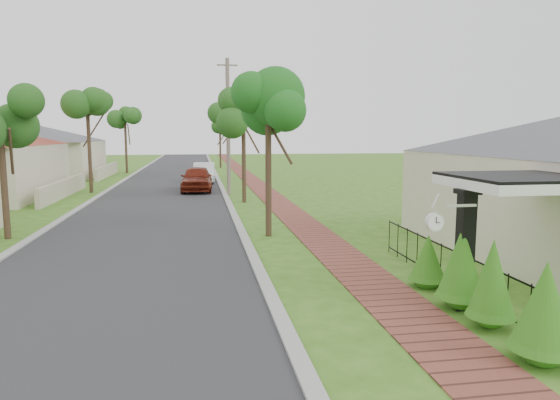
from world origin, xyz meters
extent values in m
plane|color=#356618|center=(0.00, 0.00, 0.00)|extent=(160.00, 160.00, 0.00)
cube|color=#28282B|center=(-3.00, 20.00, 0.00)|extent=(7.00, 120.00, 0.02)
cube|color=#9E9E99|center=(0.65, 20.00, 0.00)|extent=(0.30, 120.00, 0.10)
cube|color=#9E9E99|center=(-6.65, 20.00, 0.00)|extent=(0.30, 120.00, 0.10)
cube|color=brown|center=(3.25, 20.00, 0.00)|extent=(1.50, 120.00, 0.03)
cube|color=white|center=(5.85, -1.00, 2.62)|extent=(2.90, 2.60, 0.20)
cube|color=black|center=(5.85, -1.00, 2.75)|extent=(2.90, 2.60, 0.06)
cube|color=black|center=(4.55, -1.00, 1.26)|extent=(0.30, 0.30, 2.52)
cube|color=black|center=(4.55, -1.00, 0.12)|extent=(0.48, 0.48, 0.24)
cube|color=black|center=(4.55, -1.00, 2.46)|extent=(0.42, 0.42, 0.10)
cube|color=black|center=(4.90, 0.00, 0.95)|extent=(0.03, 8.00, 0.03)
cube|color=black|center=(4.90, 0.00, 0.15)|extent=(0.03, 8.00, 0.03)
cylinder|color=black|center=(4.90, -3.33, 0.50)|extent=(0.02, 0.02, 1.00)
cylinder|color=black|center=(4.90, -2.67, 0.50)|extent=(0.02, 0.02, 1.00)
cylinder|color=black|center=(4.90, -2.00, 0.50)|extent=(0.02, 0.02, 1.00)
cylinder|color=black|center=(4.90, -1.33, 0.50)|extent=(0.02, 0.02, 1.00)
cylinder|color=black|center=(4.90, -0.67, 0.50)|extent=(0.02, 0.02, 1.00)
cylinder|color=black|center=(4.90, 0.00, 0.50)|extent=(0.02, 0.02, 1.00)
cylinder|color=black|center=(4.90, 0.67, 0.50)|extent=(0.02, 0.02, 1.00)
cylinder|color=black|center=(4.90, 1.33, 0.50)|extent=(0.02, 0.02, 1.00)
cylinder|color=black|center=(4.90, 2.00, 0.50)|extent=(0.02, 0.02, 1.00)
cylinder|color=black|center=(4.90, 2.67, 0.50)|extent=(0.02, 0.02, 1.00)
cylinder|color=black|center=(4.90, 3.33, 0.50)|extent=(0.02, 0.02, 1.00)
cylinder|color=black|center=(4.90, 4.00, 0.50)|extent=(0.02, 0.02, 1.00)
cylinder|color=#382619|center=(1.50, 16.00, 2.27)|extent=(0.22, 0.22, 4.55)
sphere|color=#124616|center=(1.50, 16.00, 4.68)|extent=(1.70, 1.70, 1.70)
cylinder|color=#382619|center=(1.50, 30.00, 2.45)|extent=(0.22, 0.22, 4.90)
sphere|color=#124616|center=(1.50, 30.00, 5.04)|extent=(1.70, 1.70, 1.70)
cylinder|color=#382619|center=(1.50, 44.00, 2.10)|extent=(0.22, 0.22, 4.20)
sphere|color=#124616|center=(1.50, 44.00, 4.32)|extent=(1.70, 1.70, 1.70)
cylinder|color=#382619|center=(-7.50, 8.00, 1.92)|extent=(0.22, 0.22, 3.85)
sphere|color=#124616|center=(-7.50, 8.00, 3.96)|extent=(1.60, 1.60, 1.60)
cylinder|color=#382619|center=(-7.50, 22.00, 2.45)|extent=(0.22, 0.22, 4.90)
sphere|color=#124616|center=(-7.50, 22.00, 5.04)|extent=(1.70, 1.70, 1.70)
cylinder|color=#382619|center=(-7.50, 38.00, 2.27)|extent=(0.22, 0.22, 4.55)
sphere|color=#124616|center=(-7.50, 38.00, 4.68)|extent=(1.70, 1.70, 1.70)
sphere|color=#295F13|center=(4.45, -3.60, 0.36)|extent=(0.82, 0.82, 0.82)
cone|color=#295F13|center=(4.45, -3.60, 1.01)|extent=(0.93, 0.93, 1.31)
sphere|color=#295F13|center=(4.45, -2.17, 0.37)|extent=(0.70, 0.70, 0.70)
cone|color=#295F13|center=(4.45, -2.17, 1.04)|extent=(0.79, 0.79, 1.35)
sphere|color=#295F13|center=(4.45, -1.07, 0.38)|extent=(0.79, 0.79, 0.79)
cone|color=#295F13|center=(4.45, -1.07, 1.07)|extent=(0.90, 0.90, 1.39)
sphere|color=#295F13|center=(4.45, 0.45, 0.27)|extent=(0.69, 0.69, 0.69)
cone|color=#295F13|center=(4.45, 0.45, 0.77)|extent=(0.79, 0.79, 1.00)
cube|color=#BFB299|center=(-8.60, 20.00, 0.50)|extent=(0.25, 10.00, 1.00)
cube|color=beige|center=(-15.00, 34.00, 1.50)|extent=(11.00, 10.00, 3.00)
pyramid|color=#4C4C51|center=(-15.00, 34.00, 3.80)|extent=(15.56, 15.56, 1.60)
cube|color=#BFB299|center=(-8.60, 34.00, 0.50)|extent=(0.25, 10.00, 1.00)
imported|color=maroon|center=(-1.00, 21.66, 0.80)|extent=(2.07, 4.75, 1.59)
imported|color=white|center=(-0.46, 27.28, 0.74)|extent=(1.70, 4.51, 1.47)
cylinder|color=#382619|center=(1.55, 7.00, 2.24)|extent=(0.22, 0.22, 4.47)
sphere|color=#20681E|center=(1.55, 7.00, 4.60)|extent=(2.23, 2.23, 2.23)
cylinder|color=gray|center=(0.90, 19.41, 3.99)|extent=(0.24, 0.24, 7.99)
cube|color=gray|center=(0.90, 19.41, 7.59)|extent=(1.20, 0.08, 0.08)
cube|color=silver|center=(4.20, -1.40, 2.24)|extent=(0.61, 0.05, 0.05)
cylinder|color=silver|center=(3.65, -1.40, 2.10)|extent=(0.02, 0.02, 0.26)
cylinder|color=silver|center=(3.65, -1.40, 1.92)|extent=(0.37, 0.10, 0.37)
cylinder|color=white|center=(3.65, -1.45, 1.92)|extent=(0.32, 0.01, 0.32)
cylinder|color=white|center=(3.65, -1.34, 1.92)|extent=(0.32, 0.01, 0.32)
cube|color=black|center=(3.65, -1.46, 1.98)|extent=(0.01, 0.01, 0.12)
cube|color=black|center=(3.69, -1.46, 1.92)|extent=(0.08, 0.01, 0.02)
camera|label=1|loc=(-0.89, -10.38, 3.63)|focal=32.00mm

